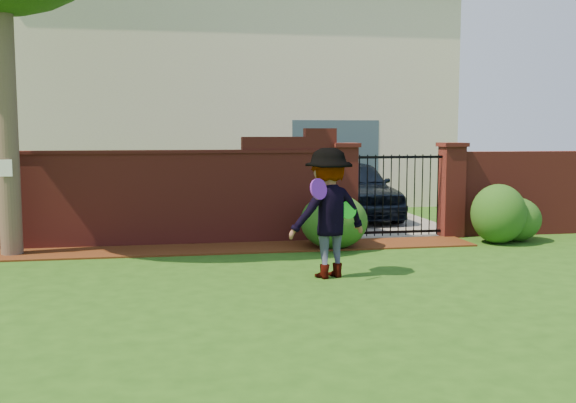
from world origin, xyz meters
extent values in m
cube|color=#204812|center=(0.00, 0.00, -0.01)|extent=(80.00, 80.00, 0.01)
cube|color=#3C1A0A|center=(-0.95, 3.34, 0.01)|extent=(11.10, 1.08, 0.03)
cube|color=maroon|center=(-2.15, 4.00, 0.85)|extent=(8.70, 0.25, 1.70)
cube|color=maroon|center=(1.30, 4.00, 1.85)|extent=(1.80, 0.25, 0.30)
cube|color=maroon|center=(1.90, 4.00, 2.08)|extent=(0.60, 0.25, 0.16)
cube|color=maroon|center=(-2.15, 4.00, 1.73)|extent=(8.70, 0.31, 0.06)
cube|color=maroon|center=(6.60, 4.00, 0.85)|extent=(4.00, 0.25, 1.70)
cube|color=maroon|center=(2.40, 4.00, 0.90)|extent=(0.42, 0.42, 1.80)
cube|color=maroon|center=(2.40, 4.00, 1.84)|extent=(0.50, 0.50, 0.08)
cube|color=maroon|center=(4.60, 4.00, 0.90)|extent=(0.42, 0.42, 1.80)
cube|color=maroon|center=(4.60, 4.00, 1.84)|extent=(0.50, 0.50, 0.08)
cylinder|color=black|center=(2.69, 4.00, 0.85)|extent=(0.02, 0.02, 1.60)
cylinder|color=black|center=(2.85, 4.00, 0.85)|extent=(0.02, 0.02, 1.60)
cylinder|color=black|center=(3.01, 4.00, 0.85)|extent=(0.02, 0.02, 1.60)
cylinder|color=black|center=(3.18, 4.00, 0.85)|extent=(0.02, 0.02, 1.60)
cylinder|color=black|center=(3.34, 4.00, 0.85)|extent=(0.02, 0.02, 1.60)
cylinder|color=black|center=(3.50, 4.00, 0.85)|extent=(0.02, 0.02, 1.60)
cylinder|color=black|center=(3.66, 4.00, 0.85)|extent=(0.02, 0.02, 1.60)
cylinder|color=black|center=(3.82, 4.00, 0.85)|extent=(0.02, 0.02, 1.60)
cylinder|color=black|center=(3.99, 4.00, 0.85)|extent=(0.02, 0.02, 1.60)
cylinder|color=black|center=(4.15, 4.00, 0.85)|extent=(0.02, 0.02, 1.60)
cylinder|color=black|center=(4.31, 4.00, 0.85)|extent=(0.02, 0.02, 1.60)
cube|color=black|center=(3.50, 4.00, 0.12)|extent=(1.78, 0.03, 0.05)
cube|color=black|center=(3.50, 4.00, 1.60)|extent=(1.78, 0.03, 0.05)
cube|color=slate|center=(3.50, 8.00, 0.01)|extent=(3.20, 8.00, 0.01)
cube|color=beige|center=(1.00, 12.00, 3.00)|extent=(12.00, 6.00, 6.00)
cube|color=#384C5B|center=(3.50, 9.05, 1.20)|extent=(2.40, 0.12, 2.40)
imported|color=black|center=(3.44, 6.99, 0.71)|extent=(1.80, 4.24, 1.43)
cylinder|color=#4B3A2D|center=(-3.60, 3.40, 3.50)|extent=(0.36, 0.36, 7.00)
cube|color=white|center=(-3.60, 3.21, 1.50)|extent=(0.20, 0.01, 0.28)
ellipsoid|color=#144414|center=(1.95, 3.07, 0.50)|extent=(1.21, 1.21, 0.99)
ellipsoid|color=#144414|center=(5.13, 3.05, 0.56)|extent=(1.02, 1.02, 1.12)
ellipsoid|color=#144414|center=(5.59, 3.24, 0.42)|extent=(0.95, 0.95, 0.85)
imported|color=gray|center=(1.30, 0.80, 0.94)|extent=(1.36, 1.01, 1.87)
cylinder|color=#661AA8|center=(1.06, 0.42, 1.32)|extent=(0.30, 0.23, 0.29)
cylinder|color=#1BCC1D|center=(1.57, 0.77, 0.98)|extent=(0.27, 0.13, 0.26)
camera|label=1|loc=(-0.95, -8.32, 2.11)|focal=41.14mm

